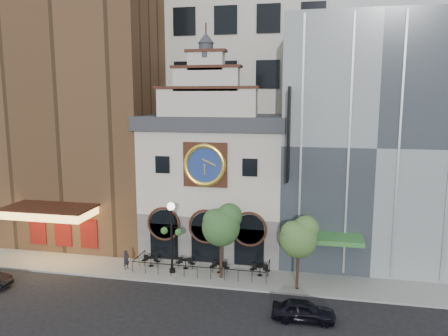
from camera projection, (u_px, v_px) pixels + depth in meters
name	position (u px, v px, depth m)	size (l,w,h in m)	color
ground	(193.00, 286.00, 32.38)	(120.00, 120.00, 0.00)	black
sidewalk	(202.00, 272.00, 34.78)	(44.00, 5.00, 0.15)	gray
clock_building	(216.00, 179.00, 38.88)	(12.60, 8.78, 18.65)	#605E5B
theater_building	(91.00, 111.00, 42.64)	(14.00, 15.60, 25.00)	brown
retail_building	(368.00, 141.00, 37.78)	(14.00, 14.40, 20.00)	gray
office_tower	(240.00, 42.00, 48.53)	(20.00, 16.00, 40.00)	beige
cafe_railing	(202.00, 266.00, 34.70)	(10.60, 2.60, 0.90)	black
bistro_0	(151.00, 261.00, 35.80)	(1.58, 0.68, 0.90)	black
bistro_1	(186.00, 263.00, 35.29)	(1.58, 0.68, 0.90)	black
bistro_2	(220.00, 267.00, 34.46)	(1.58, 0.68, 0.90)	black
bistro_3	(260.00, 270.00, 33.90)	(1.58, 0.68, 0.90)	black
car_right	(303.00, 311.00, 27.29)	(1.59, 3.95, 1.35)	black
pedestrian	(126.00, 260.00, 35.18)	(0.57, 0.37, 1.56)	black
lamppost	(171.00, 229.00, 34.05)	(1.81, 0.73, 5.69)	black
tree_left	(222.00, 224.00, 32.95)	(3.01, 2.90, 5.79)	#382619
tree_right	(299.00, 236.00, 31.02)	(2.80, 2.70, 5.40)	#382619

